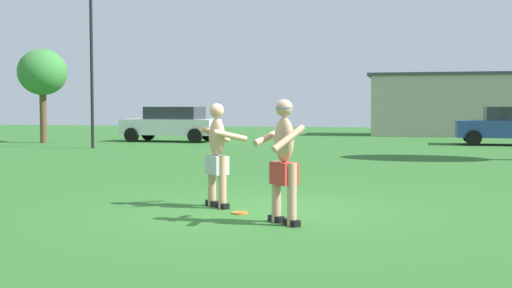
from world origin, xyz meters
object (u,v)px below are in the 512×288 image
car_white_near_post (172,123)px  tree_right_field (42,73)px  car_blue_mid_lot (512,125)px  player_with_cap (284,155)px  player_in_gray (217,153)px  frisbee (240,213)px  lamp_post (91,50)px

car_white_near_post → tree_right_field: size_ratio=1.07×
car_blue_mid_lot → player_with_cap: bearing=-106.5°
player_in_gray → frisbee: size_ratio=6.84×
frisbee → lamp_post: (-9.26, 13.49, 3.71)m
car_white_near_post → car_blue_mid_lot: (14.61, 0.58, 0.00)m
frisbee → tree_right_field: (-13.04, 16.33, 3.03)m
car_blue_mid_lot → lamp_post: 17.16m
player_with_cap → tree_right_field: (-13.84, 17.03, 2.09)m
tree_right_field → player_in_gray: bearing=-51.6°
player_in_gray → tree_right_field: tree_right_field is taller
player_with_cap → car_white_near_post: 21.16m
lamp_post → tree_right_field: 4.79m
player_in_gray → car_white_near_post: bearing=112.4°
frisbee → tree_right_field: bearing=128.6°
car_blue_mid_lot → tree_right_field: bearing=-171.8°
tree_right_field → frisbee: bearing=-51.4°
player_with_cap → tree_right_field: 22.04m
player_with_cap → lamp_post: lamp_post is taller
frisbee → car_white_near_post: size_ratio=0.06×
car_blue_mid_lot → tree_right_field: tree_right_field is taller
car_white_near_post → car_blue_mid_lot: same height
car_white_near_post → tree_right_field: 6.00m
car_blue_mid_lot → lamp_post: lamp_post is taller
player_in_gray → tree_right_field: size_ratio=0.41×
frisbee → player_with_cap: bearing=-41.2°
tree_right_field → car_white_near_post: bearing=23.8°
car_white_near_post → lamp_post: lamp_post is taller
car_white_near_post → lamp_post: 6.01m
player_in_gray → car_white_near_post: player_in_gray is taller
player_in_gray → player_with_cap: bearing=-43.5°
car_blue_mid_lot → lamp_post: (-15.93, -5.67, 2.90)m
player_in_gray → frisbee: 1.14m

